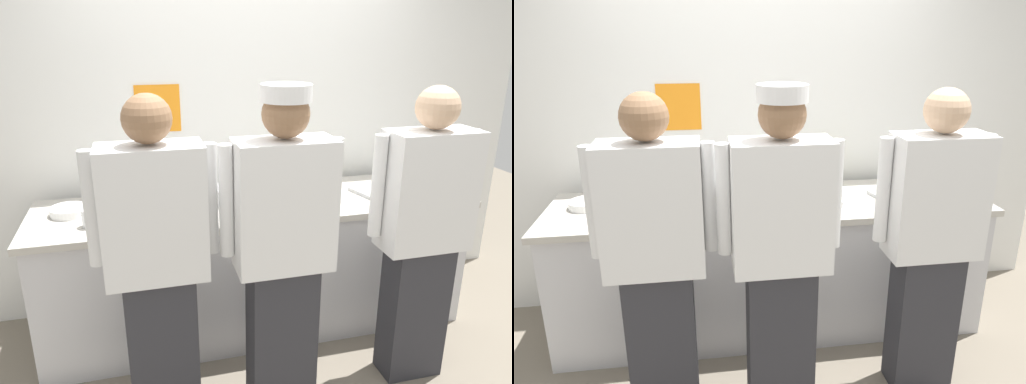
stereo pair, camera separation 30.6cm
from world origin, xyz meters
The scene contains 16 objects.
ground_plane centered at (0.00, 0.00, 0.00)m, with size 9.00×9.00×0.00m, color slate.
wall_back centered at (0.00, 0.90, 1.36)m, with size 4.40×0.11×2.72m.
prep_counter centered at (0.00, 0.39, 0.45)m, with size 2.81×0.75×0.90m.
chef_near_left centered at (-0.68, -0.30, 0.90)m, with size 0.62×0.24×1.70m.
chef_center centered at (-0.06, -0.36, 0.93)m, with size 0.62×0.24×1.73m.
chef_far_right centered at (0.75, -0.31, 0.90)m, with size 0.62×0.24×1.70m.
plate_stack_front centered at (-1.15, 0.46, 0.93)m, with size 0.22×0.22×0.05m.
plate_stack_rear centered at (-0.59, 0.38, 0.95)m, with size 0.25×0.25×0.10m.
mixing_bowl_steel centered at (-0.11, 0.42, 0.95)m, with size 0.34×0.34×0.10m, color #B7BABF.
sheet_tray centered at (0.92, 0.33, 0.92)m, with size 0.42×0.35×0.02m, color #B7BABF.
squeeze_bottle_primary centered at (0.37, 0.60, 0.99)m, with size 0.06×0.06×0.19m.
squeeze_bottle_secondary centered at (0.47, 0.58, 1.00)m, with size 0.06×0.06×0.19m.
ramekin_orange_sauce centered at (1.19, 0.52, 0.92)m, with size 0.10×0.10×0.04m.
ramekin_yellow_sauce centered at (-0.96, 0.55, 0.93)m, with size 0.11×0.11×0.04m.
ramekin_red_sauce centered at (0.40, 0.23, 0.93)m, with size 0.08×0.08×0.04m.
deli_cup centered at (-1.01, 0.23, 0.96)m, with size 0.09×0.09×0.10m, color white.
Camera 2 is at (-0.43, -2.46, 1.95)m, focal length 33.28 mm.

